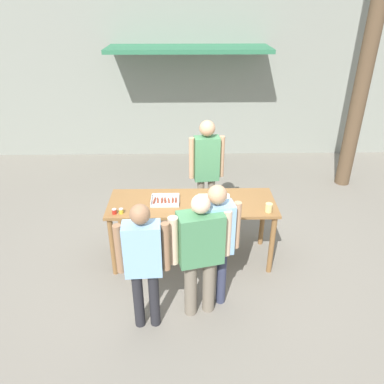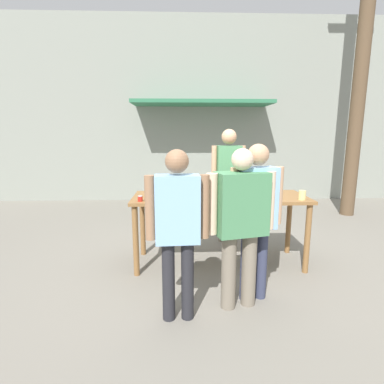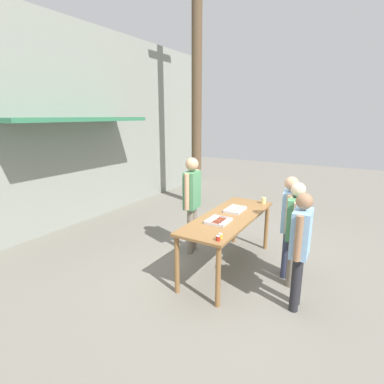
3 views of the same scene
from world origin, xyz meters
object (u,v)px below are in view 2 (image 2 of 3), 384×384
at_px(condiment_jar_ketchup, 147,198).
at_px(person_customer_waiting_in_line, 241,217).
at_px(food_tray_sausages, 192,195).
at_px(utility_pole, 364,39).
at_px(person_server_behind_table, 228,175).
at_px(person_customer_with_cup, 256,209).
at_px(condiment_jar_mustard, 140,199).
at_px(person_customer_holding_hotdog, 177,222).
at_px(food_tray_buns, 242,194).
at_px(beer_cup, 302,195).

relative_size(condiment_jar_ketchup, person_customer_waiting_in_line, 0.04).
relative_size(food_tray_sausages, utility_pole, 0.05).
height_order(person_server_behind_table, person_customer_with_cup, person_server_behind_table).
bearing_deg(food_tray_sausages, person_customer_with_cup, -56.21).
bearing_deg(utility_pole, condiment_jar_ketchup, -146.37).
xyz_separation_m(person_customer_with_cup, person_customer_waiting_in_line, (-0.18, -0.13, -0.04)).
bearing_deg(person_server_behind_table, condiment_jar_mustard, -144.32).
height_order(person_customer_waiting_in_line, utility_pole, utility_pole).
bearing_deg(person_customer_holding_hotdog, food_tray_sausages, -101.10).
xyz_separation_m(person_server_behind_table, person_customer_waiting_in_line, (-0.16, -1.85, -0.16)).
xyz_separation_m(condiment_jar_ketchup, utility_pole, (3.94, 2.62, 2.53)).
height_order(food_tray_buns, condiment_jar_mustard, condiment_jar_mustard).
bearing_deg(condiment_jar_mustard, food_tray_buns, 13.09).
relative_size(condiment_jar_mustard, person_customer_holding_hotdog, 0.04).
height_order(person_customer_with_cup, utility_pole, utility_pole).
bearing_deg(beer_cup, person_customer_with_cup, -139.01).
xyz_separation_m(condiment_jar_ketchup, person_server_behind_table, (1.13, 1.10, 0.13)).
bearing_deg(person_customer_waiting_in_line, food_tray_sausages, -81.37).
xyz_separation_m(food_tray_sausages, person_customer_waiting_in_line, (0.42, -1.04, -0.01)).
distance_m(person_customer_with_cup, person_customer_waiting_in_line, 0.23).
xyz_separation_m(food_tray_sausages, person_server_behind_table, (0.59, 0.81, 0.15)).
bearing_deg(person_customer_holding_hotdog, person_server_behind_table, -113.65).
bearing_deg(person_customer_holding_hotdog, beer_cup, -150.76).
distance_m(food_tray_sausages, food_tray_buns, 0.65).
xyz_separation_m(person_customer_waiting_in_line, utility_pole, (2.98, 3.37, 2.57)).
height_order(beer_cup, person_customer_with_cup, person_customer_with_cup).
distance_m(food_tray_sausages, person_customer_with_cup, 1.09).
height_order(condiment_jar_ketchup, beer_cup, beer_cup).
distance_m(food_tray_buns, person_customer_waiting_in_line, 1.06).
xyz_separation_m(beer_cup, person_customer_waiting_in_line, (-0.89, -0.75, -0.06)).
bearing_deg(person_customer_waiting_in_line, person_customer_with_cup, -156.95).
height_order(person_server_behind_table, person_customer_waiting_in_line, person_server_behind_table).
bearing_deg(person_server_behind_table, person_customer_holding_hotdog, -117.23).
xyz_separation_m(food_tray_sausages, condiment_jar_ketchup, (-0.54, -0.29, 0.02)).
xyz_separation_m(beer_cup, person_customer_with_cup, (-0.71, -0.62, -0.01)).
xyz_separation_m(food_tray_buns, person_customer_waiting_in_line, (-0.22, -1.03, -0.02)).
height_order(condiment_jar_mustard, utility_pole, utility_pole).
bearing_deg(food_tray_buns, person_customer_waiting_in_line, -102.17).
height_order(beer_cup, person_customer_holding_hotdog, person_customer_holding_hotdog).
xyz_separation_m(beer_cup, utility_pole, (2.08, 2.61, 2.51)).
relative_size(condiment_jar_ketchup, person_server_behind_table, 0.04).
bearing_deg(beer_cup, condiment_jar_mustard, -179.57).
xyz_separation_m(person_server_behind_table, utility_pole, (2.81, 1.52, 2.40)).
bearing_deg(person_customer_with_cup, utility_pole, -140.92).
xyz_separation_m(condiment_jar_mustard, beer_cup, (1.94, 0.01, 0.02)).
bearing_deg(condiment_jar_mustard, person_customer_with_cup, -26.34).
bearing_deg(condiment_jar_mustard, person_customer_holding_hotdog, -64.21).
xyz_separation_m(person_server_behind_table, person_customer_with_cup, (0.01, -1.71, -0.12)).
distance_m(condiment_jar_mustard, utility_pole, 5.43).
distance_m(food_tray_sausages, person_server_behind_table, 1.01).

